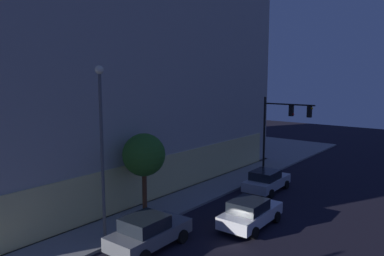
{
  "coord_description": "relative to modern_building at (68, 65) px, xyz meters",
  "views": [
    {
      "loc": [
        -6.8,
        -8.16,
        8.45
      ],
      "look_at": [
        9.18,
        4.62,
        5.64
      ],
      "focal_mm": 34.22,
      "sensor_mm": 36.0,
      "label": 1
    }
  ],
  "objects": [
    {
      "name": "modern_building",
      "position": [
        0.0,
        0.0,
        0.0
      ],
      "size": [
        29.9,
        25.07,
        19.4
      ],
      "color": "#4C4C51",
      "rests_on": "ground"
    },
    {
      "name": "traffic_light_far_corner",
      "position": [
        9.14,
        -16.57,
        -4.8
      ],
      "size": [
        0.34,
        4.44,
        6.71
      ],
      "color": "black",
      "rests_on": "sidewalk_corner"
    },
    {
      "name": "street_lamp_sidewalk",
      "position": [
        -7.87,
        -14.8,
        -3.96
      ],
      "size": [
        0.44,
        0.44,
        8.91
      ],
      "color": "#5B5B5B",
      "rests_on": "sidewalk_corner"
    },
    {
      "name": "sidewalk_tree",
      "position": [
        -4.11,
        -13.89,
        -5.78
      ],
      "size": [
        2.59,
        2.59,
        5.02
      ],
      "color": "brown",
      "rests_on": "sidewalk_corner"
    },
    {
      "name": "car_grey",
      "position": [
        -6.96,
        -17.09,
        -8.76
      ],
      "size": [
        4.54,
        2.28,
        1.7
      ],
      "color": "slate",
      "rests_on": "ground"
    },
    {
      "name": "car_white",
      "position": [
        -1.43,
        -19.71,
        -8.81
      ],
      "size": [
        4.55,
        2.26,
        1.62
      ],
      "color": "silver",
      "rests_on": "ground"
    },
    {
      "name": "car_silver",
      "position": [
        5.15,
        -17.35,
        -8.81
      ],
      "size": [
        4.56,
        2.3,
        1.62
      ],
      "color": "#B7BABF",
      "rests_on": "ground"
    }
  ]
}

